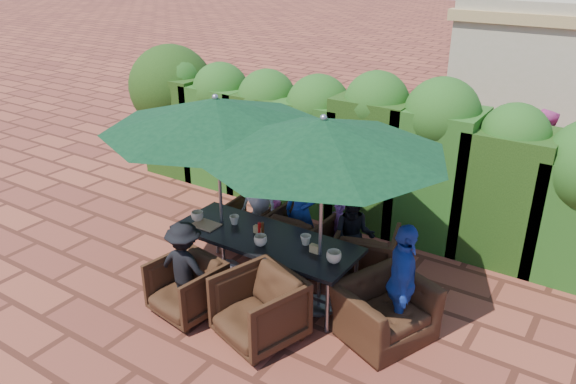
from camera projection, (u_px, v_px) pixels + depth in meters
The scene contains 30 objects.
ground at pixel (261, 275), 7.61m from camera, with size 80.00×80.00×0.00m, color brown.
dining_table at pixel (265, 242), 7.06m from camera, with size 2.42×0.90×0.75m.
umbrella_left at pixel (216, 114), 6.84m from camera, with size 2.84×2.84×2.46m.
umbrella_right at pixel (323, 136), 6.04m from camera, with size 2.81×2.81×2.46m.
chair_far_left at pixel (251, 221), 8.29m from camera, with size 0.68×0.64×0.70m, color black.
chair_far_mid at pixel (303, 233), 7.85m from camera, with size 0.80×0.75×0.82m, color black.
chair_far_right at pixel (366, 251), 7.41m from camera, with size 0.77×0.72×0.79m, color black.
chair_near_left at pixel (187, 285), 6.70m from camera, with size 0.74×0.70×0.77m, color black.
chair_near_right at pixel (259, 306), 6.23m from camera, with size 0.84×0.79×0.87m, color black.
chair_end_right at pixel (385, 303), 6.28m from camera, with size 1.01×0.66×0.88m, color black.
adult_far_left at pixel (260, 203), 8.19m from camera, with size 0.64×0.38×1.29m, color silver.
adult_far_mid at pixel (301, 211), 7.86m from camera, with size 0.49×0.40×1.36m, color #1D3FA1.
adult_far_right at pixel (354, 236), 7.38m from camera, with size 0.56×0.34×1.17m, color black.
adult_near_left at pixel (185, 267), 6.69m from camera, with size 0.75×0.34×1.16m, color black.
adult_end_right at pixel (402, 284), 6.13m from camera, with size 0.84×0.42×1.43m, color #1D3FA1.
child_left at pixel (276, 223), 8.16m from camera, with size 0.28×0.22×0.77m, color #D24A97.
child_right at pixel (339, 231), 7.80m from camera, with size 0.32×0.26×0.90m, color #90499F.
pedestrian_a at pixel (484, 157), 9.59m from camera, with size 1.43×0.51×1.53m, color #23823E.
pedestrian_b at pixel (537, 159), 9.27m from camera, with size 0.81×0.50×1.70m, color #D24A97.
cup_a at pixel (197, 216), 7.41m from camera, with size 0.17×0.17×0.13m, color beige.
cup_b at pixel (234, 220), 7.32m from camera, with size 0.13×0.13×0.12m, color beige.
cup_c at pixel (261, 240), 6.81m from camera, with size 0.17×0.17×0.13m, color beige.
cup_d at pixel (306, 240), 6.83m from camera, with size 0.13×0.13×0.13m, color beige.
cup_e at pixel (334, 257), 6.44m from camera, with size 0.18×0.18×0.14m, color beige.
ketchup_bottle at pixel (260, 229), 7.05m from camera, with size 0.04×0.04×0.17m, color #B20C0A.
sauce_bottle at pixel (262, 228), 7.05m from camera, with size 0.04×0.04×0.17m, color #4C230C.
serving_tray at pixel (206, 225), 7.31m from camera, with size 0.35×0.25×0.02m, color #A87C51.
number_block_left at pixel (258, 230), 7.10m from camera, with size 0.12×0.06×0.10m, color #DCB670.
number_block_right at pixel (315, 249), 6.66m from camera, with size 0.12×0.06×0.10m, color #DCB670.
hedge_wall at pixel (343, 137), 8.86m from camera, with size 9.10×1.60×2.45m.
Camera 1 is at (3.87, -5.21, 4.13)m, focal length 35.00 mm.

